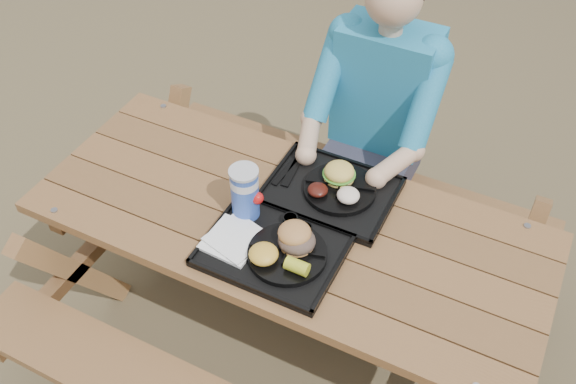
% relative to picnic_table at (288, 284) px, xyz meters
% --- Properties ---
extents(ground, '(60.00, 60.00, 0.00)m').
position_rel_picnic_table_xyz_m(ground, '(0.00, 0.00, -0.38)').
color(ground, '#999999').
rests_on(ground, ground).
extents(picnic_table, '(1.80, 1.49, 0.75)m').
position_rel_picnic_table_xyz_m(picnic_table, '(0.00, 0.00, 0.00)').
color(picnic_table, '#999999').
rests_on(picnic_table, ground).
extents(tray_near, '(0.45, 0.35, 0.02)m').
position_rel_picnic_table_xyz_m(tray_near, '(0.02, -0.16, 0.39)').
color(tray_near, black).
rests_on(tray_near, picnic_table).
extents(tray_far, '(0.45, 0.35, 0.02)m').
position_rel_picnic_table_xyz_m(tray_far, '(0.08, 0.18, 0.39)').
color(tray_far, black).
rests_on(tray_far, picnic_table).
extents(plate_near, '(0.26, 0.26, 0.02)m').
position_rel_picnic_table_xyz_m(plate_near, '(0.08, -0.16, 0.41)').
color(plate_near, black).
rests_on(plate_near, tray_near).
extents(plate_far, '(0.26, 0.26, 0.02)m').
position_rel_picnic_table_xyz_m(plate_far, '(0.11, 0.19, 0.41)').
color(plate_far, black).
rests_on(plate_far, tray_far).
extents(napkin_stack, '(0.18, 0.18, 0.02)m').
position_rel_picnic_table_xyz_m(napkin_stack, '(-0.11, -0.19, 0.40)').
color(napkin_stack, white).
rests_on(napkin_stack, tray_near).
extents(soda_cup, '(0.09, 0.09, 0.19)m').
position_rel_picnic_table_xyz_m(soda_cup, '(-0.13, -0.06, 0.49)').
color(soda_cup, '#163EAB').
rests_on(soda_cup, tray_near).
extents(condiment_bbq, '(0.05, 0.05, 0.03)m').
position_rel_picnic_table_xyz_m(condiment_bbq, '(0.03, -0.03, 0.41)').
color(condiment_bbq, black).
rests_on(condiment_bbq, tray_near).
extents(condiment_mustard, '(0.05, 0.05, 0.03)m').
position_rel_picnic_table_xyz_m(condiment_mustard, '(0.09, -0.05, 0.41)').
color(condiment_mustard, yellow).
rests_on(condiment_mustard, tray_near).
extents(sandwich, '(0.12, 0.12, 0.12)m').
position_rel_picnic_table_xyz_m(sandwich, '(0.09, -0.13, 0.47)').
color(sandwich, '#BD7E42').
rests_on(sandwich, plate_near).
extents(mac_cheese, '(0.10, 0.10, 0.05)m').
position_rel_picnic_table_xyz_m(mac_cheese, '(0.03, -0.22, 0.44)').
color(mac_cheese, yellow).
rests_on(mac_cheese, plate_near).
extents(corn_cob, '(0.08, 0.08, 0.04)m').
position_rel_picnic_table_xyz_m(corn_cob, '(0.14, -0.22, 0.44)').
color(corn_cob, '#CAD12C').
rests_on(corn_cob, plate_near).
extents(cutlery_far, '(0.05, 0.17, 0.01)m').
position_rel_picnic_table_xyz_m(cutlery_far, '(-0.08, 0.20, 0.40)').
color(cutlery_far, black).
rests_on(cutlery_far, tray_far).
extents(burger, '(0.11, 0.11, 0.10)m').
position_rel_picnic_table_xyz_m(burger, '(0.09, 0.22, 0.46)').
color(burger, '#E5C051').
rests_on(burger, plate_far).
extents(baked_beans, '(0.07, 0.07, 0.03)m').
position_rel_picnic_table_xyz_m(baked_beans, '(0.06, 0.12, 0.43)').
color(baked_beans, '#41130D').
rests_on(baked_beans, plate_far).
extents(potato_salad, '(0.08, 0.08, 0.04)m').
position_rel_picnic_table_xyz_m(potato_salad, '(0.16, 0.14, 0.44)').
color(potato_salad, white).
rests_on(potato_salad, plate_far).
extents(diner, '(0.48, 0.84, 1.28)m').
position_rel_picnic_table_xyz_m(diner, '(0.07, 0.70, 0.27)').
color(diner, teal).
rests_on(diner, ground).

